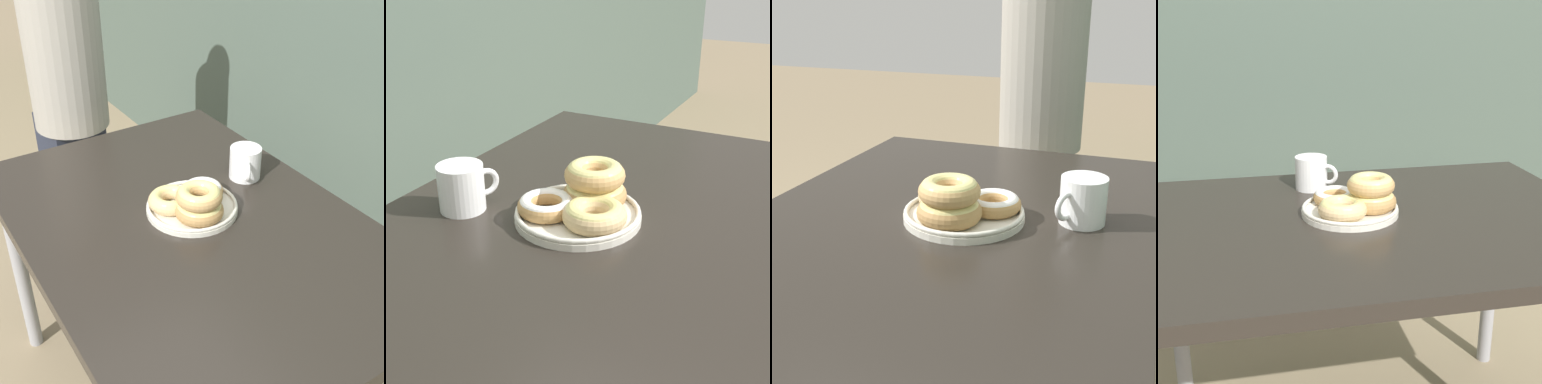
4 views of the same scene
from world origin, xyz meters
The scene contains 4 objects.
wall_back centered at (0.00, 1.12, 1.30)m, with size 8.00×0.05×2.60m.
dining_table centered at (0.00, 0.23, 0.68)m, with size 1.21×0.84×0.76m.
donut_plate centered at (-0.03, 0.26, 0.80)m, with size 0.27×0.27×0.10m.
coffee_mug centered at (-0.11, 0.50, 0.81)m, with size 0.12×0.09×0.10m.
Camera 4 is at (-0.31, -1.00, 1.26)m, focal length 50.00 mm.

